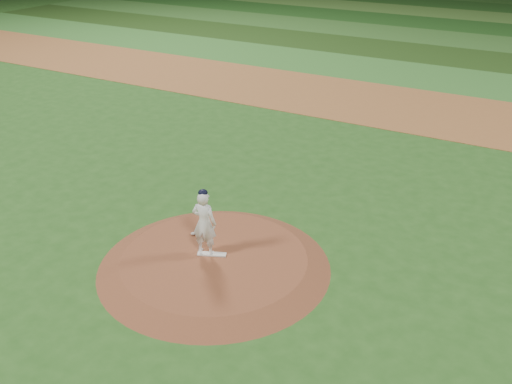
# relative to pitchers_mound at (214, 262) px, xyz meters

# --- Properties ---
(ground) EXTENTS (120.00, 120.00, 0.00)m
(ground) POSITION_rel_pitchers_mound_xyz_m (0.00, 0.00, -0.12)
(ground) COLOR #285A1D
(ground) RESTS_ON ground
(infield_dirt_band) EXTENTS (70.00, 6.00, 0.02)m
(infield_dirt_band) POSITION_rel_pitchers_mound_xyz_m (0.00, 14.00, -0.12)
(infield_dirt_band) COLOR #9E6031
(infield_dirt_band) RESTS_ON ground
(outfield_stripe_0) EXTENTS (70.00, 5.00, 0.02)m
(outfield_stripe_0) POSITION_rel_pitchers_mound_xyz_m (0.00, 19.50, -0.12)
(outfield_stripe_0) COLOR #367A2C
(outfield_stripe_0) RESTS_ON ground
(outfield_stripe_1) EXTENTS (70.00, 5.00, 0.02)m
(outfield_stripe_1) POSITION_rel_pitchers_mound_xyz_m (0.00, 24.50, -0.12)
(outfield_stripe_1) COLOR #214315
(outfield_stripe_1) RESTS_ON ground
(outfield_stripe_2) EXTENTS (70.00, 5.00, 0.02)m
(outfield_stripe_2) POSITION_rel_pitchers_mound_xyz_m (0.00, 29.50, -0.12)
(outfield_stripe_2) COLOR #326926
(outfield_stripe_2) RESTS_ON ground
(outfield_stripe_3) EXTENTS (70.00, 5.00, 0.02)m
(outfield_stripe_3) POSITION_rel_pitchers_mound_xyz_m (0.00, 34.50, -0.12)
(outfield_stripe_3) COLOR #1C4A17
(outfield_stripe_3) RESTS_ON ground
(outfield_stripe_4) EXTENTS (70.00, 5.00, 0.02)m
(outfield_stripe_4) POSITION_rel_pitchers_mound_xyz_m (0.00, 39.50, -0.12)
(outfield_stripe_4) COLOR #41742A
(outfield_stripe_4) RESTS_ON ground
(outfield_stripe_5) EXTENTS (70.00, 5.00, 0.02)m
(outfield_stripe_5) POSITION_rel_pitchers_mound_xyz_m (0.00, 44.50, -0.12)
(outfield_stripe_5) COLOR #1E4A18
(outfield_stripe_5) RESTS_ON ground
(pitchers_mound) EXTENTS (5.50, 5.50, 0.25)m
(pitchers_mound) POSITION_rel_pitchers_mound_xyz_m (0.00, 0.00, 0.00)
(pitchers_mound) COLOR brown
(pitchers_mound) RESTS_ON ground
(pitching_rubber) EXTENTS (0.70, 0.43, 0.03)m
(pitching_rubber) POSITION_rel_pitchers_mound_xyz_m (-0.11, 0.06, 0.14)
(pitching_rubber) COLOR silver
(pitching_rubber) RESTS_ON pitchers_mound
(rosin_bag) EXTENTS (0.12, 0.12, 0.07)m
(rosin_bag) POSITION_rel_pitchers_mound_xyz_m (-1.02, 0.60, 0.16)
(rosin_bag) COLOR silver
(rosin_bag) RESTS_ON pitchers_mound
(pitcher_on_mound) EXTENTS (0.65, 0.48, 1.68)m
(pitcher_on_mound) POSITION_rel_pitchers_mound_xyz_m (-0.29, 0.06, 0.95)
(pitcher_on_mound) COLOR white
(pitcher_on_mound) RESTS_ON pitchers_mound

